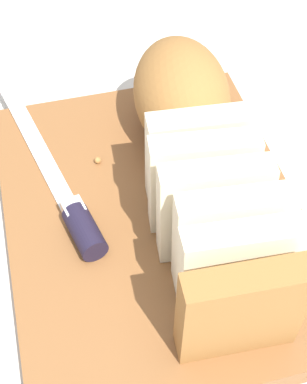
% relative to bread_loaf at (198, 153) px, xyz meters
% --- Properties ---
extents(ground_plane, '(3.00, 3.00, 0.00)m').
position_rel_bread_loaf_xyz_m(ground_plane, '(0.02, -0.05, -0.08)').
color(ground_plane, beige).
extents(cutting_board, '(0.38, 0.29, 0.02)m').
position_rel_bread_loaf_xyz_m(cutting_board, '(0.02, -0.05, -0.06)').
color(cutting_board, brown).
rests_on(cutting_board, ground_plane).
extents(bread_loaf, '(0.35, 0.12, 0.10)m').
position_rel_bread_loaf_xyz_m(bread_loaf, '(0.00, 0.00, 0.00)').
color(bread_loaf, '#996633').
rests_on(bread_loaf, cutting_board).
extents(bread_knife, '(0.28, 0.09, 0.03)m').
position_rel_bread_loaf_xyz_m(bread_knife, '(0.00, -0.13, -0.04)').
color(bread_knife, silver).
rests_on(bread_knife, cutting_board).
extents(crumb_near_knife, '(0.01, 0.01, 0.01)m').
position_rel_bread_loaf_xyz_m(crumb_near_knife, '(-0.06, -0.09, -0.05)').
color(crumb_near_knife, '#A8753D').
rests_on(crumb_near_knife, cutting_board).
extents(crumb_near_loaf, '(0.01, 0.01, 0.01)m').
position_rel_bread_loaf_xyz_m(crumb_near_loaf, '(0.01, 0.01, -0.05)').
color(crumb_near_loaf, '#A8753D').
rests_on(crumb_near_loaf, cutting_board).
extents(crumb_stray_left, '(0.01, 0.01, 0.01)m').
position_rel_bread_loaf_xyz_m(crumb_stray_left, '(-0.01, -0.00, -0.05)').
color(crumb_stray_left, '#A8753D').
rests_on(crumb_stray_left, cutting_board).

